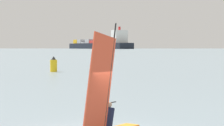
{
  "coord_description": "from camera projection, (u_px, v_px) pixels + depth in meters",
  "views": [
    {
      "loc": [
        -1.72,
        -18.47,
        3.5
      ],
      "look_at": [
        1.91,
        11.02,
        2.43
      ],
      "focal_mm": 72.03,
      "sensor_mm": 36.0,
      "label": 1
    }
  ],
  "objects": [
    {
      "name": "cargo_ship",
      "position": [
        99.0,
        44.0,
        844.77
      ],
      "size": [
        104.43,
        205.71,
        38.51
      ],
      "rotation": [
        0.0,
        0.0,
        1.95
      ],
      "color": "black",
      "rests_on": "ground_plane"
    },
    {
      "name": "channel_buoy",
      "position": [
        54.0,
        65.0,
        62.76
      ],
      "size": [
        0.98,
        0.98,
        2.19
      ],
      "color": "yellow",
      "rests_on": "ground_plane"
    },
    {
      "name": "windsurfer",
      "position": [
        107.0,
        106.0,
        18.13
      ],
      "size": [
        2.62,
        2.75,
        4.49
      ],
      "rotation": [
        0.0,
        0.0,
        0.82
      ],
      "color": "orange",
      "rests_on": "ground_plane"
    },
    {
      "name": "distant_headland",
      "position": [
        186.0,
        43.0,
        1774.25
      ],
      "size": [
        1122.77,
        704.94,
        37.78
      ],
      "primitive_type": "cube",
      "rotation": [
        0.0,
        0.0,
        0.27
      ],
      "color": "#4C564C",
      "rests_on": "ground_plane"
    }
  ]
}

